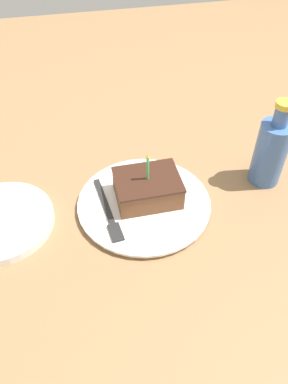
% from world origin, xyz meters
% --- Properties ---
extents(ground_plane, '(2.40, 2.40, 0.04)m').
position_xyz_m(ground_plane, '(0.00, 0.00, -0.02)').
color(ground_plane, olive).
rests_on(ground_plane, ground).
extents(plate, '(0.28, 0.28, 0.02)m').
position_xyz_m(plate, '(-0.02, -0.01, 0.01)').
color(plate, white).
rests_on(plate, ground_plane).
extents(cake_slice, '(0.10, 0.13, 0.12)m').
position_xyz_m(cake_slice, '(-0.03, -0.00, 0.04)').
color(cake_slice, brown).
rests_on(cake_slice, plate).
extents(fork, '(0.18, 0.04, 0.00)m').
position_xyz_m(fork, '(-0.00, -0.09, 0.02)').
color(fork, '#262626').
rests_on(fork, plate).
extents(bottle, '(0.07, 0.07, 0.20)m').
position_xyz_m(bottle, '(-0.04, 0.28, 0.08)').
color(bottle, '#3F66A5').
rests_on(bottle, ground_plane).
extents(side_plate, '(0.21, 0.21, 0.02)m').
position_xyz_m(side_plate, '(-0.03, -0.31, 0.01)').
color(side_plate, white).
rests_on(side_plate, ground_plane).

